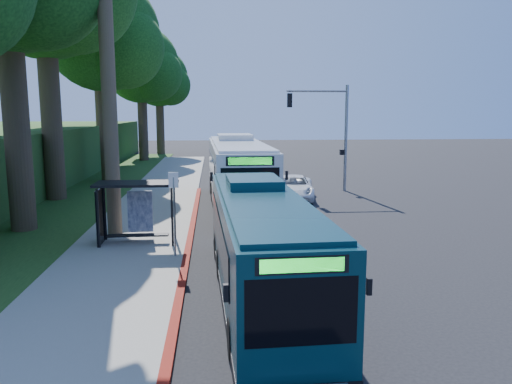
{
  "coord_description": "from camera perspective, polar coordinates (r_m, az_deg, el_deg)",
  "views": [
    {
      "loc": [
        -3.96,
        -22.64,
        5.31
      ],
      "look_at": [
        -1.96,
        1.0,
        1.45
      ],
      "focal_mm": 35.0,
      "sensor_mm": 36.0,
      "label": 1
    }
  ],
  "objects": [
    {
      "name": "ground",
      "position": [
        23.59,
        4.96,
        -3.81
      ],
      "size": [
        140.0,
        140.0,
        0.0
      ],
      "primitive_type": "plane",
      "color": "black",
      "rests_on": "ground"
    },
    {
      "name": "sidewalk",
      "position": [
        23.48,
        -12.92,
        -3.92
      ],
      "size": [
        4.5,
        70.0,
        0.12
      ],
      "primitive_type": "cube",
      "color": "gray",
      "rests_on": "ground"
    },
    {
      "name": "red_curb",
      "position": [
        19.4,
        -7.78,
        -6.54
      ],
      "size": [
        0.25,
        30.0,
        0.13
      ],
      "primitive_type": "cube",
      "color": "maroon",
      "rests_on": "ground"
    },
    {
      "name": "grass_verge",
      "position": [
        29.56,
        -22.57,
        -1.77
      ],
      "size": [
        8.0,
        70.0,
        0.06
      ],
      "primitive_type": "cube",
      "color": "#234719",
      "rests_on": "ground"
    },
    {
      "name": "bus_shelter",
      "position": [
        20.36,
        -14.08,
        -0.95
      ],
      "size": [
        3.2,
        1.51,
        2.55
      ],
      "color": "black",
      "rests_on": "ground"
    },
    {
      "name": "stop_sign_pole",
      "position": [
        17.99,
        -9.35,
        -1.22
      ],
      "size": [
        0.35,
        0.06,
        3.17
      ],
      "color": "gray",
      "rests_on": "ground"
    },
    {
      "name": "traffic_signal_pole",
      "position": [
        33.56,
        8.58,
        7.62
      ],
      "size": [
        4.1,
        0.3,
        7.0
      ],
      "color": "gray",
      "rests_on": "ground"
    },
    {
      "name": "tree_2",
      "position": [
        39.77,
        -17.0,
        16.31
      ],
      "size": [
        8.82,
        8.4,
        15.12
      ],
      "color": "#382B1E",
      "rests_on": "ground"
    },
    {
      "name": "tree_3",
      "position": [
        48.13,
        -17.44,
        16.79
      ],
      "size": [
        10.08,
        9.6,
        17.28
      ],
      "color": "#382B1E",
      "rests_on": "ground"
    },
    {
      "name": "tree_4",
      "position": [
        55.31,
        -12.92,
        13.59
      ],
      "size": [
        8.4,
        8.0,
        14.14
      ],
      "color": "#382B1E",
      "rests_on": "ground"
    },
    {
      "name": "tree_5",
      "position": [
        63.07,
        -10.96,
        12.39
      ],
      "size": [
        7.35,
        7.0,
        12.86
      ],
      "color": "#382B1E",
      "rests_on": "ground"
    },
    {
      "name": "white_bus",
      "position": [
        27.59,
        -2.11,
        2.21
      ],
      "size": [
        3.24,
        13.39,
        3.97
      ],
      "rotation": [
        0.0,
        0.0,
        0.03
      ],
      "color": "silver",
      "rests_on": "ground"
    },
    {
      "name": "teal_bus",
      "position": [
        14.31,
        0.52,
        -5.84
      ],
      "size": [
        2.74,
        11.0,
        3.25
      ],
      "rotation": [
        0.0,
        0.0,
        0.04
      ],
      "color": "#092C35",
      "rests_on": "ground"
    },
    {
      "name": "pickup",
      "position": [
        30.45,
        4.29,
        0.53
      ],
      "size": [
        3.1,
        5.44,
        1.43
      ],
      "primitive_type": "imported",
      "rotation": [
        0.0,
        0.0,
        -0.15
      ],
      "color": "white",
      "rests_on": "ground"
    }
  ]
}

